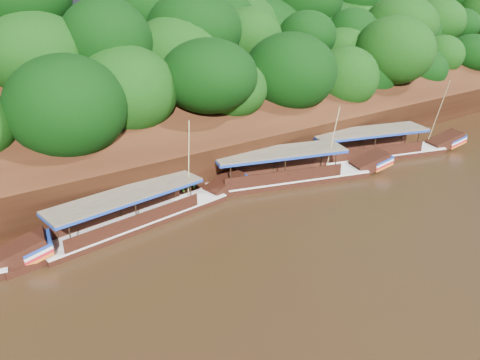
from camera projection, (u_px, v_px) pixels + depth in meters
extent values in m
plane|color=black|center=(340.00, 221.00, 30.92)|extent=(160.00, 160.00, 0.00)
cube|color=black|center=(208.00, 119.00, 41.50)|extent=(120.00, 16.12, 13.64)
cube|color=black|center=(159.00, 131.00, 50.29)|extent=(120.00, 24.00, 12.00)
ellipsoid|color=#0A3A09|center=(152.00, 133.00, 37.48)|extent=(18.00, 8.00, 6.40)
ellipsoid|color=#0A3A09|center=(167.00, 45.00, 44.53)|extent=(24.00, 11.00, 8.40)
ellipsoid|color=#0A3A09|center=(392.00, 90.00, 53.52)|extent=(18.00, 8.00, 6.00)
ellipsoid|color=#0A3A09|center=(397.00, 31.00, 62.50)|extent=(22.00, 10.00, 8.00)
cube|color=black|center=(374.00, 158.00, 42.37)|extent=(13.88, 6.35, 0.97)
cube|color=silver|center=(375.00, 153.00, 42.19)|extent=(13.90, 6.42, 0.11)
cube|color=black|center=(445.00, 141.00, 44.41)|extent=(3.63, 2.66, 1.88)
cube|color=navy|center=(453.00, 137.00, 44.55)|extent=(2.16, 2.27, 0.70)
cube|color=red|center=(452.00, 141.00, 44.69)|extent=(2.16, 2.27, 0.70)
cube|color=brown|center=(369.00, 131.00, 41.11)|extent=(11.12, 5.80, 0.13)
cube|color=navy|center=(369.00, 132.00, 41.16)|extent=(11.12, 5.80, 0.19)
cylinder|color=tan|center=(439.00, 112.00, 42.19)|extent=(1.91, 2.30, 6.18)
cube|color=black|center=(288.00, 182.00, 37.05)|extent=(13.34, 6.26, 0.99)
cube|color=silver|center=(288.00, 177.00, 36.87)|extent=(13.36, 6.33, 0.11)
cube|color=black|center=(370.00, 162.00, 38.98)|extent=(3.53, 2.67, 1.86)
cube|color=navy|center=(379.00, 158.00, 39.10)|extent=(2.12, 2.29, 0.68)
cube|color=red|center=(378.00, 162.00, 39.24)|extent=(2.12, 2.29, 0.68)
cube|color=brown|center=(280.00, 152.00, 35.79)|extent=(10.71, 5.75, 0.13)
cube|color=navy|center=(280.00, 153.00, 35.84)|extent=(10.71, 5.75, 0.20)
cylinder|color=tan|center=(332.00, 141.00, 36.21)|extent=(0.53, 0.64, 5.50)
cube|color=black|center=(141.00, 224.00, 30.53)|extent=(13.12, 3.64, 0.88)
cube|color=silver|center=(140.00, 218.00, 30.36)|extent=(13.13, 3.70, 0.10)
cube|color=black|center=(225.00, 185.00, 34.84)|extent=(3.21, 1.96, 1.74)
cube|color=navy|center=(233.00, 178.00, 35.24)|extent=(1.77, 1.86, 0.65)
cube|color=red|center=(233.00, 182.00, 35.37)|extent=(1.77, 1.86, 0.65)
cube|color=brown|center=(126.00, 194.00, 29.11)|extent=(10.37, 3.64, 0.12)
cube|color=navy|center=(127.00, 196.00, 29.16)|extent=(10.37, 3.64, 0.18)
cylinder|color=tan|center=(189.00, 163.00, 31.59)|extent=(1.26, 1.55, 5.44)
cube|color=black|center=(23.00, 252.00, 25.87)|extent=(3.35, 2.38, 1.84)
cube|color=navy|center=(37.00, 243.00, 26.05)|extent=(1.92, 2.17, 0.67)
cube|color=red|center=(38.00, 249.00, 26.20)|extent=(1.92, 2.17, 0.67)
cone|color=#2E741D|center=(93.00, 211.00, 30.37)|extent=(1.50, 1.50, 1.73)
cone|color=#2E741D|center=(185.00, 186.00, 34.33)|extent=(1.50, 1.50, 1.52)
cone|color=#2E741D|center=(272.00, 162.00, 38.72)|extent=(1.50, 1.50, 1.80)
cone|color=#2E741D|center=(306.00, 151.00, 41.11)|extent=(1.50, 1.50, 1.99)
cone|color=#2E741D|center=(364.00, 140.00, 44.56)|extent=(1.50, 1.50, 1.63)
cone|color=#2E741D|center=(395.00, 126.00, 48.28)|extent=(1.50, 1.50, 2.00)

